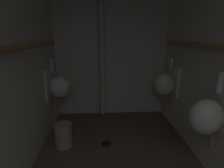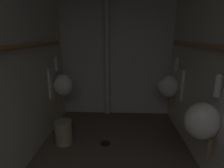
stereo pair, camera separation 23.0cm
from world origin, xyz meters
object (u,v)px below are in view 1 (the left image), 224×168
Objects in this scene: floor_drain at (106,144)px; waste_bin at (63,135)px; standpipe_back_wall at (102,49)px; urinal_right_far at (166,84)px; urinal_left_mid at (58,86)px; urinal_right_mid at (208,116)px.

floor_drain is 0.57m from waste_bin.
waste_bin is at bearing -118.85° from standpipe_back_wall.
standpipe_back_wall is at bearing 92.37° from floor_drain.
standpipe_back_wall is (-0.97, 0.44, 0.50)m from urinal_right_far.
urinal_left_mid is at bearing 146.10° from floor_drain.
standpipe_back_wall reaches higher than urinal_right_mid.
standpipe_back_wall is 1.51m from floor_drain.
urinal_left_mid and urinal_right_far have the same top height.
urinal_right_mid is 2.36× the size of waste_bin.
urinal_left_mid is at bearing 145.67° from urinal_right_mid.
floor_drain is (0.69, -0.46, -0.68)m from urinal_left_mid.
urinal_right_mid is at bearing -90.00° from urinal_right_far.
standpipe_back_wall is (0.65, 0.46, 0.50)m from urinal_left_mid.
urinal_right_far is 2.36× the size of waste_bin.
floor_drain is (-0.93, -0.49, -0.68)m from urinal_right_far.
standpipe_back_wall is at bearing 121.64° from urinal_right_mid.
urinal_right_far is (0.00, 1.13, 0.00)m from urinal_right_mid.
waste_bin is (-1.48, -0.49, -0.53)m from urinal_right_far.
urinal_right_far is at bearing 0.83° from urinal_left_mid.
floor_drain is at bearing 145.36° from urinal_right_mid.
urinal_right_mid is 1.69m from waste_bin.
waste_bin is (0.13, -0.47, -0.53)m from urinal_left_mid.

